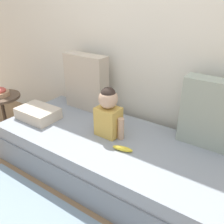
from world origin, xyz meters
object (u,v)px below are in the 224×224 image
(toddler, at_px, (108,112))
(folded_blanket, at_px, (38,113))
(side_table, at_px, (2,104))
(throw_pillow_left, at_px, (86,82))
(throw_pillow_right, at_px, (210,114))
(banana, at_px, (123,149))
(couch, at_px, (117,158))

(toddler, distance_m, folded_blanket, 0.79)
(toddler, distance_m, side_table, 1.49)
(throw_pillow_left, bearing_deg, folded_blanket, -116.71)
(toddler, bearing_deg, throw_pillow_left, 147.23)
(folded_blanket, bearing_deg, toddler, 10.80)
(toddler, relative_size, side_table, 0.97)
(throw_pillow_right, xyz_separation_m, folded_blanket, (-1.52, -0.48, -0.23))
(toddler, distance_m, banana, 0.35)
(couch, height_order, throw_pillow_left, throw_pillow_left)
(couch, bearing_deg, side_table, -177.21)
(folded_blanket, distance_m, side_table, 0.71)
(folded_blanket, bearing_deg, side_table, 176.79)
(throw_pillow_left, xyz_separation_m, banana, (0.76, -0.48, -0.27))
(side_table, bearing_deg, throw_pillow_right, 11.25)
(throw_pillow_right, bearing_deg, toddler, -156.07)
(toddler, bearing_deg, banana, -30.89)
(couch, xyz_separation_m, throw_pillow_right, (0.64, 0.36, 0.48))
(throw_pillow_right, distance_m, folded_blanket, 1.61)
(toddler, bearing_deg, couch, -13.99)
(throw_pillow_right, distance_m, toddler, 0.83)
(side_table, bearing_deg, banana, -1.29)
(folded_blanket, bearing_deg, throw_pillow_left, 63.29)
(banana, bearing_deg, side_table, 178.71)
(throw_pillow_left, relative_size, throw_pillow_right, 1.04)
(throw_pillow_left, distance_m, toddler, 0.62)
(banana, distance_m, folded_blanket, 1.00)
(folded_blanket, height_order, side_table, folded_blanket)
(couch, height_order, throw_pillow_right, throw_pillow_right)
(throw_pillow_right, height_order, toddler, throw_pillow_right)
(couch, bearing_deg, toddler, 166.01)
(banana, relative_size, folded_blanket, 0.42)
(couch, height_order, toddler, toddler)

